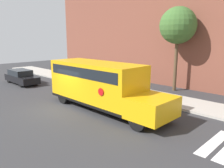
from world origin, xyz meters
name	(u,v)px	position (x,y,z in m)	size (l,w,h in m)	color
ground_plane	(64,108)	(0.00, 0.00, 0.00)	(60.00, 60.00, 0.00)	#333335
sidewalk_strip	(128,91)	(0.00, 6.50, 0.07)	(44.00, 3.00, 0.15)	#B2ADA3
building_backdrop	(170,21)	(0.00, 13.00, 6.32)	(32.00, 4.00, 12.65)	brown
school_bus	(100,83)	(1.78, 1.66, 1.72)	(9.07, 2.57, 3.04)	#EAA80F
parked_car	(21,77)	(-9.94, 1.35, 0.71)	(4.73, 1.71, 1.43)	black
tree_near_sidewalk	(178,26)	(2.69, 9.74, 5.60)	(3.10, 3.10, 7.19)	brown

